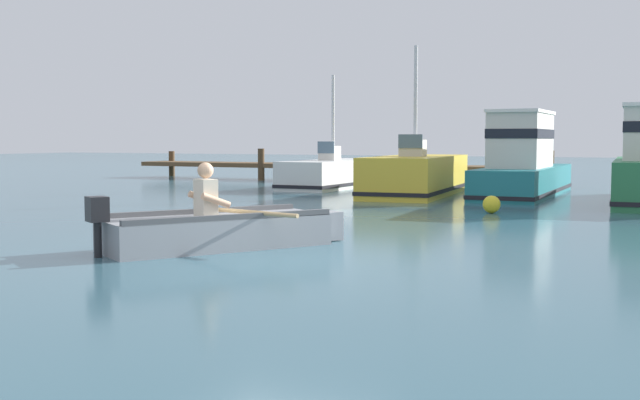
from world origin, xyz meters
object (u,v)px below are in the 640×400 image
rowboat_with_person (221,230)px  moored_boat_yellow (416,176)px  moored_boat_white (335,174)px  mooring_buoy (492,204)px  moored_boat_teal (523,165)px

rowboat_with_person → moored_boat_yellow: moored_boat_yellow is taller
moored_boat_white → mooring_buoy: size_ratio=14.18×
moored_boat_yellow → moored_boat_teal: 2.84m
mooring_buoy → rowboat_with_person: bearing=-107.8°
moored_boat_teal → rowboat_with_person: bearing=-98.2°
mooring_buoy → moored_boat_white: bearing=135.3°
moored_boat_yellow → moored_boat_teal: bearing=20.8°
rowboat_with_person → mooring_buoy: rowboat_with_person is taller
rowboat_with_person → moored_boat_white: size_ratio=0.67×
moored_boat_yellow → moored_boat_teal: moored_boat_yellow is taller
moored_boat_white → moored_boat_teal: bearing=-10.6°
moored_boat_yellow → mooring_buoy: size_ratio=15.08×
moored_boat_yellow → mooring_buoy: (3.08, -4.26, -0.33)m
moored_boat_yellow → mooring_buoy: moored_boat_yellow is taller
rowboat_with_person → mooring_buoy: size_ratio=9.44×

